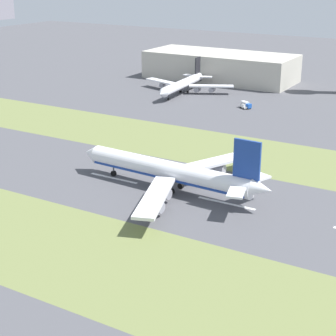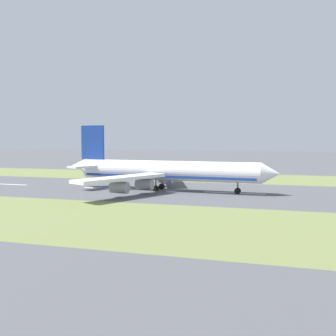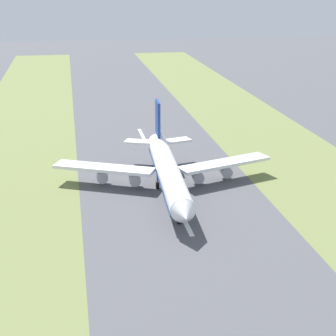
{
  "view_description": "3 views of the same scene",
  "coord_description": "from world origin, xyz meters",
  "px_view_note": "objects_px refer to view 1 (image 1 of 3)",
  "views": [
    {
      "loc": [
        -137.37,
        -81.12,
        65.21
      ],
      "look_at": [
        0.62,
        -0.3,
        7.0
      ],
      "focal_mm": 60.0,
      "sensor_mm": 36.0,
      "label": 1
    },
    {
      "loc": [
        114.95,
        33.63,
        15.85
      ],
      "look_at": [
        0.62,
        -0.3,
        7.0
      ],
      "focal_mm": 42.0,
      "sensor_mm": 36.0,
      "label": 2
    },
    {
      "loc": [
        25.89,
        143.21,
        56.74
      ],
      "look_at": [
        0.62,
        -0.3,
        7.0
      ],
      "focal_mm": 60.0,
      "sensor_mm": 36.0,
      "label": 3
    }
  ],
  "objects_px": {
    "service_truck": "(246,105)",
    "apron_car": "(244,106)",
    "terminal_building": "(220,66)",
    "airplane_parked_apron": "(183,84)",
    "airplane_main_jet": "(173,172)"
  },
  "relations": [
    {
      "from": "terminal_building",
      "to": "apron_car",
      "type": "xyz_separation_m",
      "value": [
        -58.69,
        -40.64,
        -6.99
      ]
    },
    {
      "from": "terminal_building",
      "to": "apron_car",
      "type": "height_order",
      "value": "terminal_building"
    },
    {
      "from": "terminal_building",
      "to": "airplane_parked_apron",
      "type": "distance_m",
      "value": 43.58
    },
    {
      "from": "airplane_main_jet",
      "to": "airplane_parked_apron",
      "type": "relative_size",
      "value": 1.23
    },
    {
      "from": "airplane_main_jet",
      "to": "airplane_parked_apron",
      "type": "distance_m",
      "value": 138.24
    },
    {
      "from": "terminal_building",
      "to": "apron_car",
      "type": "relative_size",
      "value": 19.5
    },
    {
      "from": "airplane_parked_apron",
      "to": "service_truck",
      "type": "height_order",
      "value": "airplane_parked_apron"
    },
    {
      "from": "service_truck",
      "to": "apron_car",
      "type": "height_order",
      "value": "service_truck"
    },
    {
      "from": "airplane_parked_apron",
      "to": "apron_car",
      "type": "relative_size",
      "value": 12.11
    },
    {
      "from": "airplane_main_jet",
      "to": "apron_car",
      "type": "height_order",
      "value": "airplane_main_jet"
    },
    {
      "from": "airplane_parked_apron",
      "to": "service_truck",
      "type": "bearing_deg",
      "value": -108.44
    },
    {
      "from": "airplane_main_jet",
      "to": "airplane_parked_apron",
      "type": "xyz_separation_m",
      "value": [
        122.51,
        64.02,
        -1.12
      ]
    },
    {
      "from": "airplane_parked_apron",
      "to": "apron_car",
      "type": "distance_m",
      "value": 44.46
    },
    {
      "from": "airplane_main_jet",
      "to": "service_truck",
      "type": "height_order",
      "value": "airplane_main_jet"
    },
    {
      "from": "airplane_main_jet",
      "to": "service_truck",
      "type": "distance_m",
      "value": 110.82
    }
  ]
}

